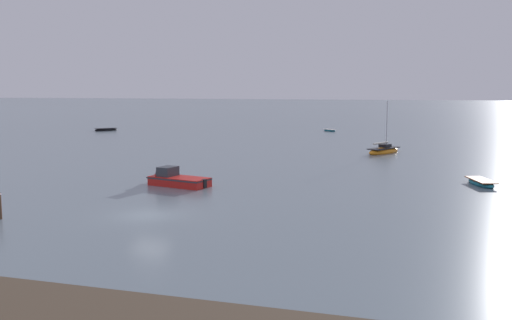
{
  "coord_description": "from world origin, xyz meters",
  "views": [
    {
      "loc": [
        17.13,
        -32.75,
        8.37
      ],
      "look_at": [
        0.19,
        24.17,
        0.73
      ],
      "focal_mm": 39.02,
      "sensor_mm": 36.0,
      "label": 1
    }
  ],
  "objects_px": {
    "rowboat_moored_4": "(481,183)",
    "mooring_post_near": "(0,207)",
    "rowboat_moored_0": "(106,130)",
    "sailboat_moored_0": "(384,151)",
    "rowboat_moored_1": "(330,130)",
    "motorboat_moored_1": "(171,181)"
  },
  "relations": [
    {
      "from": "rowboat_moored_4",
      "to": "mooring_post_near",
      "type": "xyz_separation_m",
      "value": [
        -31.04,
        -22.7,
        0.63
      ]
    },
    {
      "from": "rowboat_moored_4",
      "to": "mooring_post_near",
      "type": "relative_size",
      "value": 2.37
    },
    {
      "from": "rowboat_moored_0",
      "to": "sailboat_moored_0",
      "type": "height_order",
      "value": "sailboat_moored_0"
    },
    {
      "from": "rowboat_moored_1",
      "to": "sailboat_moored_0",
      "type": "height_order",
      "value": "sailboat_moored_0"
    },
    {
      "from": "rowboat_moored_1",
      "to": "sailboat_moored_0",
      "type": "xyz_separation_m",
      "value": [
        12.78,
        -35.69,
        0.17
      ]
    },
    {
      "from": "rowboat_moored_1",
      "to": "motorboat_moored_1",
      "type": "distance_m",
      "value": 65.88
    },
    {
      "from": "rowboat_moored_0",
      "to": "sailboat_moored_0",
      "type": "xyz_separation_m",
      "value": [
        55.96,
        -23.97,
        0.11
      ]
    },
    {
      "from": "rowboat_moored_0",
      "to": "rowboat_moored_1",
      "type": "xyz_separation_m",
      "value": [
        43.18,
        11.72,
        -0.05
      ]
    },
    {
      "from": "rowboat_moored_1",
      "to": "motorboat_moored_1",
      "type": "relative_size",
      "value": 0.48
    },
    {
      "from": "motorboat_moored_1",
      "to": "mooring_post_near",
      "type": "relative_size",
      "value": 3.46
    },
    {
      "from": "rowboat_moored_0",
      "to": "rowboat_moored_1",
      "type": "height_order",
      "value": "rowboat_moored_0"
    },
    {
      "from": "rowboat_moored_1",
      "to": "rowboat_moored_4",
      "type": "distance_m",
      "value": 62.22
    },
    {
      "from": "rowboat_moored_0",
      "to": "motorboat_moored_1",
      "type": "distance_m",
      "value": 67.06
    },
    {
      "from": "motorboat_moored_1",
      "to": "mooring_post_near",
      "type": "bearing_deg",
      "value": 85.1
    },
    {
      "from": "mooring_post_near",
      "to": "sailboat_moored_0",
      "type": "bearing_deg",
      "value": 64.72
    },
    {
      "from": "rowboat_moored_0",
      "to": "mooring_post_near",
      "type": "height_order",
      "value": "mooring_post_near"
    },
    {
      "from": "rowboat_moored_4",
      "to": "rowboat_moored_0",
      "type": "bearing_deg",
      "value": -142.18
    },
    {
      "from": "rowboat_moored_4",
      "to": "motorboat_moored_1",
      "type": "bearing_deg",
      "value": -90.39
    },
    {
      "from": "motorboat_moored_1",
      "to": "sailboat_moored_0",
      "type": "relative_size",
      "value": 0.92
    },
    {
      "from": "motorboat_moored_1",
      "to": "rowboat_moored_0",
      "type": "bearing_deg",
      "value": -40.19
    },
    {
      "from": "rowboat_moored_0",
      "to": "rowboat_moored_4",
      "type": "distance_m",
      "value": 80.39
    },
    {
      "from": "motorboat_moored_1",
      "to": "sailboat_moored_0",
      "type": "bearing_deg",
      "value": -104.88
    }
  ]
}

